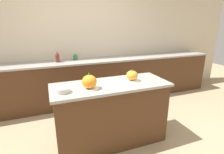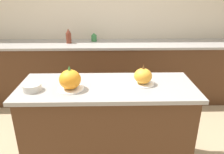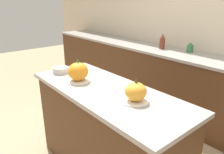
{
  "view_description": "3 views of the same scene",
  "coord_description": "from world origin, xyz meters",
  "px_view_note": "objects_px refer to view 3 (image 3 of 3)",
  "views": [
    {
      "loc": [
        -0.77,
        -2.06,
        1.67
      ],
      "look_at": [
        0.02,
        0.01,
        0.98
      ],
      "focal_mm": 28.0,
      "sensor_mm": 36.0,
      "label": 1
    },
    {
      "loc": [
        0.01,
        -1.78,
        1.7
      ],
      "look_at": [
        0.05,
        0.0,
        0.97
      ],
      "focal_mm": 35.0,
      "sensor_mm": 36.0,
      "label": 2
    },
    {
      "loc": [
        1.33,
        -1.04,
        1.61
      ],
      "look_at": [
        0.04,
        0.04,
        1.0
      ],
      "focal_mm": 35.0,
      "sensor_mm": 36.0,
      "label": 3
    }
  ],
  "objects_px": {
    "mixing_bowl": "(60,70)",
    "pumpkin_cake_left": "(78,72)",
    "bottle_short": "(190,48)",
    "pumpkin_cake_right": "(136,92)",
    "bottle_tall": "(162,42)"
  },
  "relations": [
    {
      "from": "bottle_short",
      "to": "pumpkin_cake_left",
      "type": "bearing_deg",
      "value": -93.77
    },
    {
      "from": "bottle_short",
      "to": "mixing_bowl",
      "type": "height_order",
      "value": "bottle_short"
    },
    {
      "from": "pumpkin_cake_left",
      "to": "pumpkin_cake_right",
      "type": "distance_m",
      "value": 0.64
    },
    {
      "from": "bottle_short",
      "to": "pumpkin_cake_right",
      "type": "bearing_deg",
      "value": -71.55
    },
    {
      "from": "pumpkin_cake_left",
      "to": "mixing_bowl",
      "type": "distance_m",
      "value": 0.33
    },
    {
      "from": "pumpkin_cake_left",
      "to": "pumpkin_cake_right",
      "type": "height_order",
      "value": "pumpkin_cake_left"
    },
    {
      "from": "mixing_bowl",
      "to": "pumpkin_cake_left",
      "type": "bearing_deg",
      "value": 2.94
    },
    {
      "from": "pumpkin_cake_right",
      "to": "mixing_bowl",
      "type": "height_order",
      "value": "pumpkin_cake_right"
    },
    {
      "from": "mixing_bowl",
      "to": "bottle_tall",
      "type": "bearing_deg",
      "value": 87.76
    },
    {
      "from": "pumpkin_cake_left",
      "to": "bottle_tall",
      "type": "bearing_deg",
      "value": 99.53
    },
    {
      "from": "pumpkin_cake_left",
      "to": "mixing_bowl",
      "type": "height_order",
      "value": "pumpkin_cake_left"
    },
    {
      "from": "bottle_tall",
      "to": "bottle_short",
      "type": "height_order",
      "value": "bottle_tall"
    },
    {
      "from": "pumpkin_cake_right",
      "to": "mixing_bowl",
      "type": "distance_m",
      "value": 0.96
    },
    {
      "from": "pumpkin_cake_left",
      "to": "mixing_bowl",
      "type": "xyz_separation_m",
      "value": [
        -0.32,
        -0.02,
        -0.06
      ]
    },
    {
      "from": "pumpkin_cake_right",
      "to": "mixing_bowl",
      "type": "bearing_deg",
      "value": -173.09
    }
  ]
}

